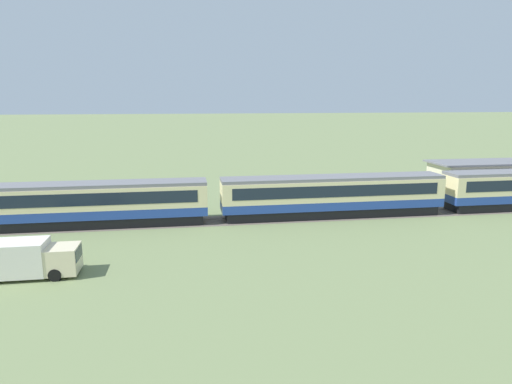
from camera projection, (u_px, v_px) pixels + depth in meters
name	position (u px, v px, depth m)	size (l,w,h in m)	color
passenger_train	(335.00, 194.00, 43.69)	(112.73, 3.14, 3.93)	#234293
railway_track	(342.00, 216.00, 44.24)	(172.49, 3.60, 0.04)	#665B51
station_building	(485.00, 176.00, 55.43)	(13.56, 6.82, 3.70)	beige
delivery_truck_cream	(23.00, 259.00, 28.85)	(6.42, 2.25, 2.38)	beige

